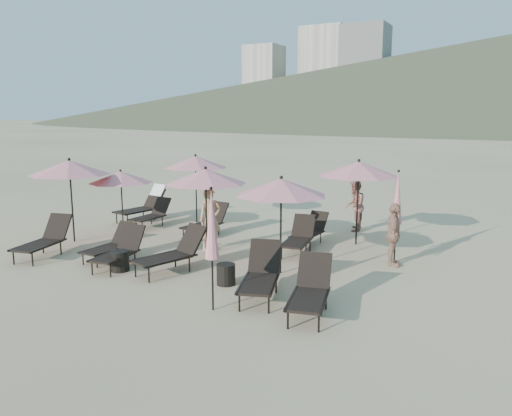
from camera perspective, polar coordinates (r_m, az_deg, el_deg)
The scene contains 26 objects.
ground at distance 11.04m, azimuth -7.58°, elevation -8.68°, with size 800.00×800.00×0.00m, color #D6BA8C.
hotel_skyline at distance 297.59m, azimuth 9.24°, elevation 14.32°, with size 109.00×82.00×55.00m.
lounger_0 at distance 14.04m, azimuth -23.04°, elevation -3.27°, with size 1.05×1.85×1.00m.
lounger_1 at distance 12.49m, azimuth -15.29°, elevation -4.62°, with size 0.85×1.67×0.92m.
lounger_2 at distance 13.22m, azimuth -16.25°, elevation -3.94°, with size 0.60×1.52×0.87m.
lounger_3 at distance 11.83m, azimuth -9.52°, elevation -4.99°, with size 1.16×1.90×1.02m.
lounger_4 at distance 10.09m, azimuth 0.56°, elevation -7.58°, with size 1.22×1.89×1.02m.
lounger_5 at distance 9.35m, azimuth 6.22°, elevation -9.25°, with size 1.04×1.80×0.98m.
lounger_6 at distance 17.88m, azimuth -12.64°, elevation 0.45°, with size 0.99×1.99×1.19m.
lounger_7 at distance 16.83m, azimuth -11.84°, elevation -0.67°, with size 0.62×1.55×0.88m.
lounger_8 at distance 15.24m, azimuth -5.65°, elevation -1.52°, with size 0.78×1.71×0.95m.
lounger_9 at distance 14.31m, azimuth 6.19°, elevation -2.52°, with size 0.67×1.52×0.85m.
lounger_10 at distance 13.35m, azimuth 4.91°, elevation -3.30°, with size 0.86×1.69×0.93m.
umbrella_open_0 at distance 15.14m, azimuth -20.54°, elevation 4.33°, with size 2.27×2.27×2.44m.
umbrella_open_1 at distance 12.99m, azimuth -5.78°, elevation 3.60°, with size 2.16×2.16×2.33m.
umbrella_open_2 at distance 11.27m, azimuth 2.89°, elevation 2.39°, with size 2.12×2.12×2.29m.
umbrella_open_3 at distance 17.04m, azimuth -6.93°, elevation 5.23°, with size 2.17×2.17×2.34m.
umbrella_open_4 at distance 14.15m, azimuth 11.65°, elevation 4.38°, with size 2.26×2.26×2.43m.
umbrella_open_5 at distance 15.40m, azimuth -15.20°, elevation 3.42°, with size 1.90×1.90×2.04m.
umbrella_closed_0 at distance 9.15m, azimuth -5.09°, elevation -1.98°, with size 0.27×0.27×2.35m.
umbrella_closed_1 at distance 12.59m, azimuth 15.85°, elevation 1.02°, with size 0.27×0.27×2.33m.
side_table_0 at distance 12.23m, azimuth -15.31°, elevation -5.86°, with size 0.44×0.44×0.48m, color black.
side_table_1 at distance 10.90m, azimuth -3.46°, elevation -7.57°, with size 0.41×0.41×0.46m, color black.
beachgoer_a at distance 13.56m, azimuth -5.26°, elevation -1.28°, with size 0.62×0.41×1.70m, color tan.
beachgoer_b at distance 16.06m, azimuth 11.20°, elevation 0.26°, with size 0.79×0.61×1.62m, color #9F6052.
beachgoer_c at distance 12.52m, azimuth 15.43°, elevation -2.97°, with size 0.91×0.38×1.55m, color tan.
Camera 1 is at (6.21, -8.38, 3.61)m, focal length 35.00 mm.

